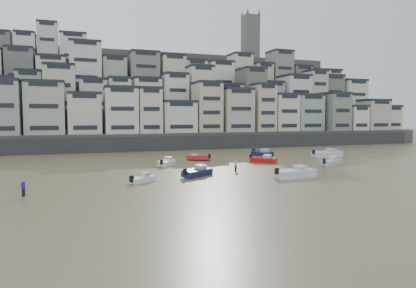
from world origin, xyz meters
name	(u,v)px	position (x,y,z in m)	size (l,w,h in m)	color
ground	(278,230)	(0.00, 0.00, 0.00)	(400.00, 400.00, 0.00)	brown
harbor_wall	(181,143)	(10.00, 65.00, 1.75)	(140.00, 3.00, 3.50)	#38383A
hillside	(164,103)	(14.73, 104.84, 13.01)	(141.04, 66.00, 50.00)	#4C4C47
boat_g	(327,153)	(33.46, 38.93, 0.95)	(6.93, 2.27, 1.89)	silver
boat_h	(198,157)	(7.37, 42.46, 0.63)	(4.59, 1.50, 1.25)	red
boat_i	(262,153)	(21.75, 44.44, 0.78)	(5.72, 1.87, 1.56)	#141B3F
boat_a	(295,171)	(13.66, 19.33, 0.87)	(6.38, 2.09, 1.74)	silver
boat_d	(331,161)	(26.25, 28.33, 0.68)	(4.98, 1.63, 1.36)	silver
boat_e	(263,159)	(17.33, 35.40, 0.70)	(5.10, 1.67, 1.39)	#B01615
boat_j	(142,178)	(-6.18, 22.60, 0.54)	(3.93, 1.29, 1.07)	white
boat_f	(167,162)	(0.16, 36.79, 0.70)	(5.14, 1.68, 1.40)	white
boat_c	(197,171)	(1.65, 24.73, 0.76)	(5.55, 1.82, 1.51)	#151D44
person_blue	(23,188)	(-19.03, 18.55, 0.87)	(0.44, 0.44, 1.74)	#2A17AD
person_pink	(236,166)	(8.48, 27.35, 0.87)	(0.44, 0.44, 1.74)	#EAA5AB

